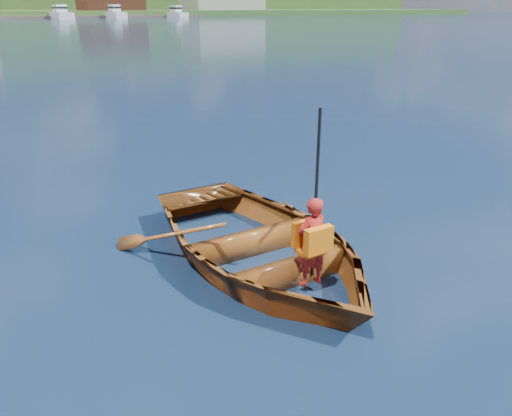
# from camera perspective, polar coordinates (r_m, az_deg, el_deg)

# --- Properties ---
(ground) EXTENTS (600.00, 600.00, 0.00)m
(ground) POSITION_cam_1_polar(r_m,az_deg,el_deg) (6.73, -2.80, -4.97)
(ground) COLOR #122448
(ground) RESTS_ON ground
(rowboat) EXTENTS (2.95, 4.12, 0.85)m
(rowboat) POSITION_cam_1_polar(r_m,az_deg,el_deg) (6.32, 0.23, -4.05)
(rowboat) COLOR brown
(rowboat) RESTS_ON ground
(child_paddler) EXTENTS (0.38, 0.34, 1.98)m
(child_paddler) POSITION_cam_1_polar(r_m,az_deg,el_deg) (5.57, 6.40, -3.75)
(child_paddler) COLOR red
(child_paddler) RESTS_ON ground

